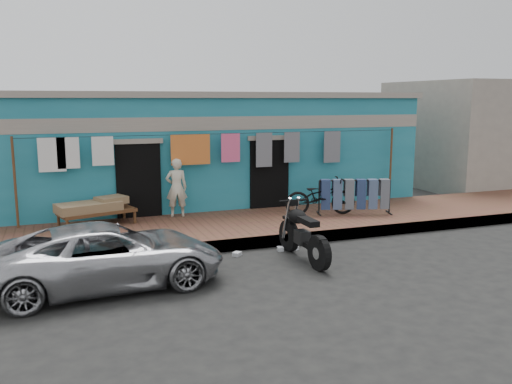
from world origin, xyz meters
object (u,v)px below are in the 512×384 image
charpoy (97,212)px  jeans_rack (355,196)px  bicycle (321,192)px  motorcycle (303,232)px  seated_person (177,188)px  car (108,255)px

charpoy → jeans_rack: (6.31, -0.97, 0.16)m
bicycle → jeans_rack: (0.87, -0.21, -0.12)m
bicycle → jeans_rack: 0.90m
motorcycle → charpoy: motorcycle is taller
jeans_rack → seated_person: bearing=163.7°
seated_person → jeans_rack: size_ratio=0.75×
motorcycle → bicycle: bearing=57.0°
seated_person → bicycle: (3.48, -1.07, -0.15)m
bicycle → charpoy: bearing=93.1°
charpoy → car: bearing=-91.3°
car → jeans_rack: 6.96m
charpoy → seated_person: bearing=8.8°
bicycle → jeans_rack: bearing=-92.1°
seated_person → car: bearing=68.6°
seated_person → motorcycle: 4.17m
car → seated_person: bearing=-30.9°
bicycle → motorcycle: 3.23m
motorcycle → jeans_rack: size_ratio=0.90×
car → charpoy: 3.72m
car → bicycle: 6.27m
bicycle → car: bearing=129.3°
charpoy → jeans_rack: size_ratio=1.00×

